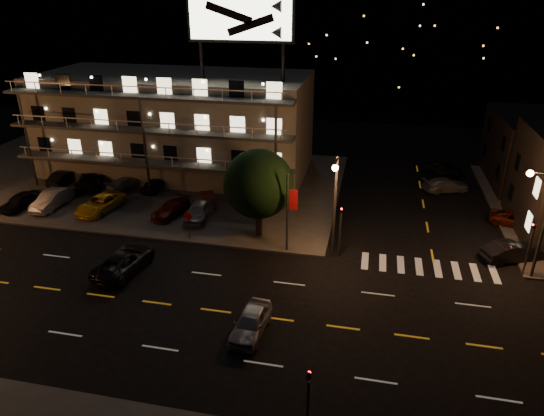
% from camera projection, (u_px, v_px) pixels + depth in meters
% --- Properties ---
extents(ground, '(140.00, 140.00, 0.00)m').
position_uv_depth(ground, '(186.00, 307.00, 30.98)').
color(ground, black).
rests_on(ground, ground).
extents(curb_nw, '(44.00, 24.00, 0.15)m').
position_uv_depth(curb_nw, '(131.00, 179.00, 51.40)').
color(curb_nw, '#3B3B38').
rests_on(curb_nw, ground).
extents(motel, '(28.00, 13.80, 18.10)m').
position_uv_depth(motel, '(176.00, 123.00, 51.90)').
color(motel, gray).
rests_on(motel, ground).
extents(hill_backdrop, '(120.00, 25.00, 24.00)m').
position_uv_depth(hill_backdrop, '(288.00, 30.00, 88.53)').
color(hill_backdrop, black).
rests_on(hill_backdrop, ground).
extents(streetlight_nc, '(0.44, 1.92, 8.00)m').
position_uv_depth(streetlight_nc, '(335.00, 199.00, 34.37)').
color(streetlight_nc, '#2D2D30').
rests_on(streetlight_nc, ground).
extents(streetlight_ne, '(1.92, 0.44, 8.00)m').
position_uv_depth(streetlight_ne, '(541.00, 213.00, 32.11)').
color(streetlight_ne, '#2D2D30').
rests_on(streetlight_ne, ground).
extents(signal_nw, '(0.20, 0.27, 4.60)m').
position_uv_depth(signal_nw, '(340.00, 226.00, 35.77)').
color(signal_nw, '#2D2D30').
rests_on(signal_nw, ground).
extents(signal_sw, '(0.20, 0.27, 4.60)m').
position_uv_depth(signal_sw, '(308.00, 400.00, 20.64)').
color(signal_sw, '#2D2D30').
rests_on(signal_sw, ground).
extents(signal_ne, '(0.27, 0.20, 4.60)m').
position_uv_depth(signal_ne, '(530.00, 243.00, 33.31)').
color(signal_ne, '#2D2D30').
rests_on(signal_ne, ground).
extents(banner_north, '(0.83, 0.16, 6.40)m').
position_uv_depth(banner_north, '(288.00, 211.00, 36.07)').
color(banner_north, '#2D2D30').
rests_on(banner_north, ground).
extents(stop_sign, '(0.91, 0.11, 2.61)m').
position_uv_depth(stop_sign, '(188.00, 221.00, 38.46)').
color(stop_sign, '#2D2D30').
rests_on(stop_sign, ground).
extents(tree, '(5.73, 5.52, 7.21)m').
position_uv_depth(tree, '(258.00, 186.00, 38.00)').
color(tree, black).
rests_on(tree, curb_nw).
extents(lot_car_0, '(2.36, 4.37, 1.41)m').
position_uv_depth(lot_car_0, '(21.00, 201.00, 44.26)').
color(lot_car_0, black).
rests_on(lot_car_0, curb_nw).
extents(lot_car_1, '(1.71, 4.69, 1.54)m').
position_uv_depth(lot_car_1, '(51.00, 200.00, 44.34)').
color(lot_car_1, gray).
rests_on(lot_car_1, curb_nw).
extents(lot_car_2, '(3.28, 5.43, 1.41)m').
position_uv_depth(lot_car_2, '(100.00, 204.00, 43.68)').
color(lot_car_2, yellow).
rests_on(lot_car_2, curb_nw).
extents(lot_car_3, '(2.82, 4.57, 1.24)m').
position_uv_depth(lot_car_3, '(171.00, 209.00, 42.84)').
color(lot_car_3, '#58180C').
rests_on(lot_car_3, curb_nw).
extents(lot_car_4, '(1.95, 4.53, 1.52)m').
position_uv_depth(lot_car_4, '(199.00, 211.00, 42.11)').
color(lot_car_4, gray).
rests_on(lot_car_4, curb_nw).
extents(lot_car_5, '(1.71, 4.26, 1.38)m').
position_uv_depth(lot_car_5, '(65.00, 177.00, 49.88)').
color(lot_car_5, black).
rests_on(lot_car_5, curb_nw).
extents(lot_car_6, '(4.14, 5.79, 1.47)m').
position_uv_depth(lot_car_6, '(91.00, 180.00, 48.94)').
color(lot_car_6, black).
rests_on(lot_car_6, curb_nw).
extents(lot_car_7, '(3.24, 4.59, 1.24)m').
position_uv_depth(lot_car_7, '(127.00, 183.00, 48.46)').
color(lot_car_7, gray).
rests_on(lot_car_7, curb_nw).
extents(lot_car_8, '(1.90, 3.93, 1.29)m').
position_uv_depth(lot_car_8, '(155.00, 184.00, 48.07)').
color(lot_car_8, black).
rests_on(lot_car_8, curb_nw).
extents(lot_car_9, '(2.72, 3.91, 1.22)m').
position_uv_depth(lot_car_9, '(207.00, 198.00, 45.02)').
color(lot_car_9, '#58180C').
rests_on(lot_car_9, curb_nw).
extents(side_car_0, '(4.77, 3.33, 1.49)m').
position_uv_depth(side_car_0, '(511.00, 252.00, 35.96)').
color(side_car_0, black).
rests_on(side_car_0, ground).
extents(side_car_1, '(4.83, 3.20, 1.23)m').
position_uv_depth(side_car_1, '(517.00, 219.00, 41.24)').
color(side_car_1, '#58180C').
rests_on(side_car_1, ground).
extents(side_car_2, '(4.97, 3.54, 1.34)m').
position_uv_depth(side_car_2, '(446.00, 185.00, 48.33)').
color(side_car_2, gray).
rests_on(side_car_2, ground).
extents(side_car_3, '(4.48, 3.00, 1.42)m').
position_uv_depth(side_car_3, '(443.00, 168.00, 52.69)').
color(side_car_3, black).
rests_on(side_car_3, ground).
extents(road_car_east, '(2.01, 4.36, 1.45)m').
position_uv_depth(road_car_east, '(251.00, 322.00, 28.40)').
color(road_car_east, gray).
rests_on(road_car_east, ground).
extents(road_car_west, '(3.02, 5.68, 1.52)m').
position_uv_depth(road_car_west, '(124.00, 262.00, 34.62)').
color(road_car_west, black).
rests_on(road_car_west, ground).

